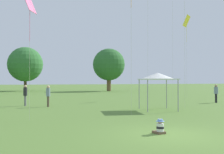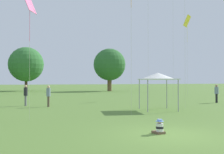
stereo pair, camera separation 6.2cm
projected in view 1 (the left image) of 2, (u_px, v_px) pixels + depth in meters
The scene contains 10 objects.
ground_plane at pixel (171, 135), 10.63m from camera, with size 300.00×300.00×0.00m, color #567A33.
seated_toddler at pixel (160, 127), 10.87m from camera, with size 0.45×0.53×0.62m.
person_standing_0 at pixel (25, 93), 22.89m from camera, with size 0.33×0.33×1.83m.
person_standing_1 at pixel (216, 92), 26.19m from camera, with size 0.49×0.49×1.82m.
person_standing_4 at pixel (48, 94), 22.08m from camera, with size 0.48×0.48×1.81m.
canopy_tent at pixel (158, 77), 19.67m from camera, with size 2.94×2.94×2.81m.
kite_0 at pixel (30, 7), 14.48m from camera, with size 0.82×1.07×6.91m.
kite_2 at pixel (187, 22), 33.52m from camera, with size 1.55×1.42×10.54m.
distant_tree_0 at pixel (25, 64), 56.55m from camera, with size 7.47×7.47×9.50m.
distant_tree_2 at pixel (109, 65), 55.96m from camera, with size 6.85×6.85×9.10m.
Camera 1 is at (-5.91, -9.19, 2.20)m, focal length 42.00 mm.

